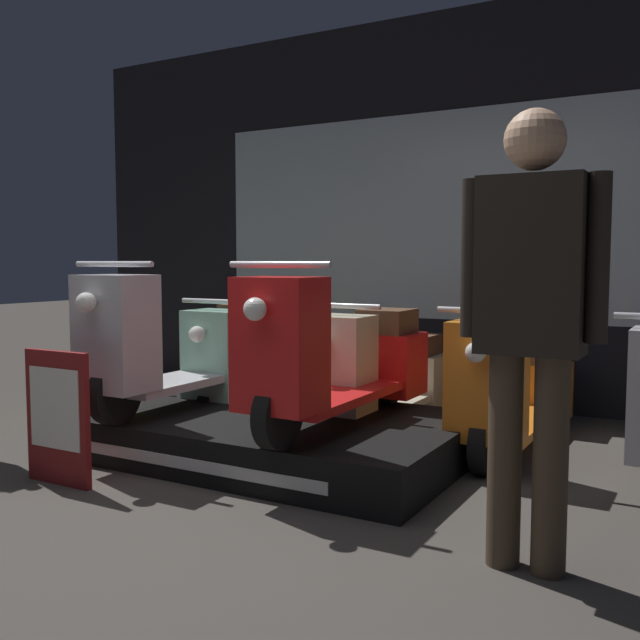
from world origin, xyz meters
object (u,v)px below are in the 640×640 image
object	(u,v)px
scooter_display_left	(188,348)
person_right_browsing	(531,307)
scooter_backrow_0	(174,360)
scooter_backrow_2	(380,378)
price_sign_board	(58,417)
scooter_display_right	(339,359)
scooter_backrow_3	(515,390)
scooter_backrow_1	(268,368)

from	to	relation	value
scooter_display_left	person_right_browsing	xyz separation A→B (m)	(2.36, -0.85, 0.39)
scooter_backrow_0	scooter_backrow_2	distance (m)	1.85
scooter_display_left	price_sign_board	distance (m)	1.04
scooter_display_left	scooter_backrow_0	bearing A→B (deg)	135.16
scooter_display_right	scooter_backrow_3	bearing A→B (deg)	49.92
scooter_display_right	scooter_backrow_3	distance (m)	1.22
scooter_display_right	scooter_backrow_0	world-z (taller)	scooter_display_right
scooter_display_right	scooter_backrow_1	world-z (taller)	scooter_display_right
scooter_display_left	scooter_backrow_3	size ratio (longest dim) A/B	1.00
person_right_browsing	scooter_backrow_0	bearing A→B (deg)	151.76
scooter_backrow_3	scooter_backrow_0	bearing A→B (deg)	180.00
scooter_backrow_1	price_sign_board	bearing A→B (deg)	-91.84
scooter_display_right	scooter_backrow_0	bearing A→B (deg)	155.68
scooter_display_left	scooter_backrow_1	distance (m)	0.95
scooter_backrow_1	price_sign_board	distance (m)	1.91
scooter_backrow_3	scooter_backrow_2	bearing A→B (deg)	180.00
scooter_backrow_1	scooter_backrow_3	size ratio (longest dim) A/B	1.00
scooter_backrow_0	price_sign_board	distance (m)	2.10
scooter_display_right	person_right_browsing	bearing A→B (deg)	-33.96
scooter_backrow_2	scooter_backrow_3	world-z (taller)	same
scooter_backrow_2	price_sign_board	size ratio (longest dim) A/B	2.47
scooter_display_left	person_right_browsing	distance (m)	2.53
scooter_display_right	scooter_backrow_3	world-z (taller)	scooter_display_right
scooter_backrow_3	scooter_backrow_1	bearing A→B (deg)	180.00
scooter_backrow_2	scooter_backrow_3	bearing A→B (deg)	0.00
scooter_display_right	person_right_browsing	world-z (taller)	person_right_browsing
scooter_backrow_2	scooter_backrow_3	distance (m)	0.93
person_right_browsing	price_sign_board	bearing A→B (deg)	-176.29
scooter_backrow_2	price_sign_board	xyz separation A→B (m)	(-0.99, -1.91, -0.01)
scooter_display_left	scooter_backrow_0	distance (m)	1.32
scooter_display_left	scooter_display_right	xyz separation A→B (m)	(1.10, 0.00, 0.00)
scooter_backrow_0	scooter_backrow_2	xyz separation A→B (m)	(1.85, 0.00, 0.00)
scooter_backrow_3	price_sign_board	distance (m)	2.71
scooter_display_right	person_right_browsing	xyz separation A→B (m)	(1.26, -0.85, 0.39)
scooter_backrow_1	person_right_browsing	world-z (taller)	person_right_browsing
scooter_display_left	person_right_browsing	bearing A→B (deg)	-19.76
scooter_backrow_3	person_right_browsing	bearing A→B (deg)	-74.43
scooter_display_left	scooter_backrow_3	bearing A→B (deg)	26.03
scooter_display_left	scooter_backrow_3	xyz separation A→B (m)	(1.87, 0.91, -0.25)
scooter_display_left	price_sign_board	world-z (taller)	scooter_display_left
scooter_display_left	scooter_backrow_2	distance (m)	1.33
scooter_backrow_2	price_sign_board	bearing A→B (deg)	-117.33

